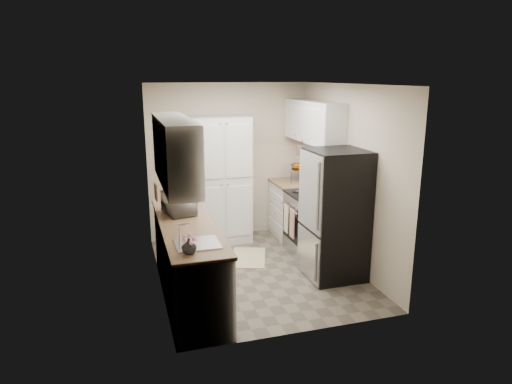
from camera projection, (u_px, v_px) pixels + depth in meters
The scene contains 16 objects.
ground at pixel (257, 271), 6.25m from camera, with size 3.20×3.20×0.00m, color #665B4C.
room_shell at pixel (256, 154), 5.84m from camera, with size 2.64×3.24×2.52m.
pantry_cabinet at pixel (221, 181), 7.17m from camera, with size 0.90×0.55×2.00m, color silver.
base_cabinet_left at pixel (189, 261), 5.47m from camera, with size 0.60×2.30×0.88m, color silver.
countertop_left at pixel (187, 225), 5.36m from camera, with size 0.63×2.33×0.04m, color #846647.
base_cabinet_right at pixel (293, 211), 7.52m from camera, with size 0.60×0.80×0.88m, color silver.
countertop_right at pixel (294, 184), 7.41m from camera, with size 0.63×0.83×0.04m, color #846647.
electric_range at pixel (312, 223), 6.77m from camera, with size 0.71×0.78×1.13m.
refrigerator at pixel (335, 215), 5.92m from camera, with size 0.70×0.72×1.70m, color #B7B7BC.
microwave at pixel (179, 203), 5.71m from camera, with size 0.48×0.32×0.26m, color #BBBABF.
wine_bottle at pixel (178, 193), 6.22m from camera, with size 0.07×0.07×0.27m, color black.
flower_vase at pixel (189, 246), 4.43m from camera, with size 0.15×0.15×0.15m, color silver.
cutting_board at pixel (187, 189), 6.41m from camera, with size 0.02×0.23×0.28m, color #457F2E.
toaster_oven at pixel (300, 175), 7.40m from camera, with size 0.30×0.38×0.22m, color silver.
fruit_basket at pixel (299, 165), 7.38m from camera, with size 0.25×0.25×0.11m, color orange, non-canonical shape.
kitchen_mat at pixel (248, 257), 6.71m from camera, with size 0.49×0.78×0.01m, color beige.
Camera 1 is at (-1.68, -5.54, 2.61)m, focal length 32.00 mm.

